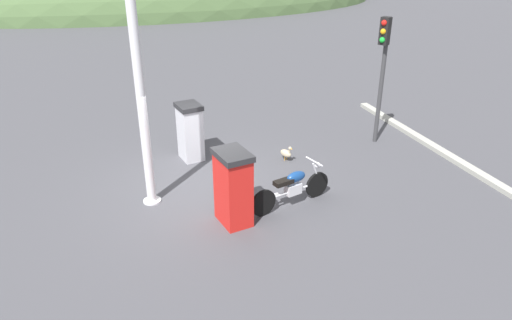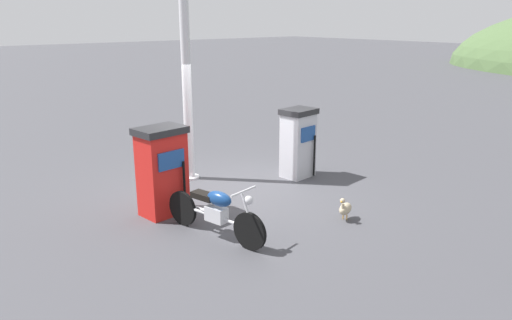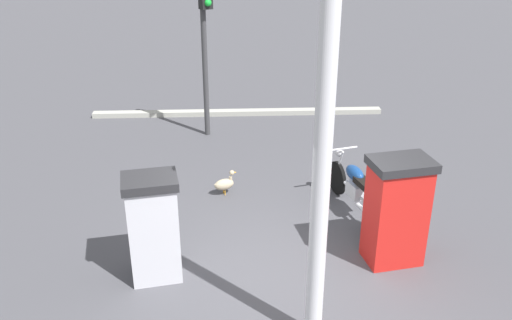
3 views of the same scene
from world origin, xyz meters
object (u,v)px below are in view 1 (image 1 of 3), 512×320
Objects in this scene: fuel_pump_far at (190,131)px; motorcycle_near_pump at (292,187)px; fuel_pump_near at (233,187)px; wandering_duck at (286,153)px; canopy_support_pole at (142,107)px; roadside_traffic_light at (383,59)px.

fuel_pump_far is 3.56m from motorcycle_near_pump.
fuel_pump_near is 3.31m from wandering_duck.
wandering_duck is 4.34m from canopy_support_pole.
canopy_support_pole is (-1.44, -1.91, 1.47)m from fuel_pump_far.
wandering_duck is (2.30, -1.09, -0.56)m from fuel_pump_far.
fuel_pump_near is at bearing -90.00° from fuel_pump_far.
motorcycle_near_pump is at bearing -148.51° from roadside_traffic_light.
roadside_traffic_light is (3.80, 2.33, 1.98)m from motorcycle_near_pump.
wandering_duck is (2.30, 2.30, -0.60)m from fuel_pump_near.
fuel_pump_near reaches higher than fuel_pump_far.
roadside_traffic_light is 6.75m from canopy_support_pole.
fuel_pump_near is 0.45× the size of roadside_traffic_light.
motorcycle_near_pump is 4.88m from roadside_traffic_light.
motorcycle_near_pump is 2.34m from wandering_duck.
fuel_pump_far reaches higher than wandering_duck.
fuel_pump_near reaches higher than motorcycle_near_pump.
fuel_pump_far is 0.43× the size of roadside_traffic_light.
motorcycle_near_pump is 0.44× the size of canopy_support_pole.
motorcycle_near_pump is at bearing -24.91° from canopy_support_pole.
fuel_pump_near is at bearing -154.70° from roadside_traffic_light.
canopy_support_pole reaches higher than fuel_pump_far.
motorcycle_near_pump is at bearing -112.21° from wandering_duck.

